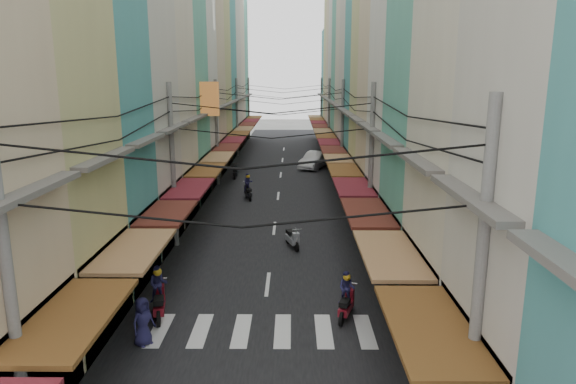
# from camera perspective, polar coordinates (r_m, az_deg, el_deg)

# --- Properties ---
(ground) EXTENTS (160.00, 160.00, 0.00)m
(ground) POSITION_cam_1_polar(r_m,az_deg,el_deg) (23.57, -2.04, -8.32)
(ground) COLOR slate
(ground) RESTS_ON ground
(road) EXTENTS (10.00, 80.00, 0.02)m
(road) POSITION_cam_1_polar(r_m,az_deg,el_deg) (42.82, -0.88, 1.40)
(road) COLOR black
(road) RESTS_ON ground
(sidewalk_left) EXTENTS (3.00, 80.00, 0.06)m
(sidewalk_left) POSITION_cam_1_polar(r_m,az_deg,el_deg) (43.46, -9.48, 1.42)
(sidewalk_left) COLOR gray
(sidewalk_left) RESTS_ON ground
(sidewalk_right) EXTENTS (3.00, 80.00, 0.06)m
(sidewalk_right) POSITION_cam_1_polar(r_m,az_deg,el_deg) (43.15, 7.79, 1.40)
(sidewalk_right) COLOR gray
(sidewalk_right) RESTS_ON ground
(crosswalk) EXTENTS (7.55, 2.40, 0.01)m
(crosswalk) POSITION_cam_1_polar(r_m,az_deg,el_deg) (18.10, -2.89, -15.12)
(crosswalk) COLOR silver
(crosswalk) RESTS_ON ground
(building_row_left) EXTENTS (7.80, 67.67, 23.70)m
(building_row_left) POSITION_cam_1_polar(r_m,az_deg,el_deg) (39.56, -12.98, 14.38)
(building_row_left) COLOR beige
(building_row_left) RESTS_ON ground
(building_row_right) EXTENTS (7.80, 68.98, 22.59)m
(building_row_right) POSITION_cam_1_polar(r_m,az_deg,el_deg) (39.02, 11.01, 13.95)
(building_row_right) COLOR teal
(building_row_right) RESTS_ON ground
(utility_poles) EXTENTS (10.20, 66.13, 8.20)m
(utility_poles) POSITION_cam_1_polar(r_m,az_deg,el_deg) (37.03, -1.10, 9.88)
(utility_poles) COLOR slate
(utility_poles) RESTS_ON ground
(white_car) EXTENTS (5.88, 4.20, 1.93)m
(white_car) POSITION_cam_1_polar(r_m,az_deg,el_deg) (48.17, 3.04, 2.66)
(white_car) COLOR silver
(white_car) RESTS_ON ground
(bicycle) EXTENTS (1.56, 1.05, 1.00)m
(bicycle) POSITION_cam_1_polar(r_m,az_deg,el_deg) (26.13, 14.93, -6.60)
(bicycle) COLOR black
(bicycle) RESTS_ON ground
(moving_scooters) EXTENTS (7.23, 27.53, 1.93)m
(moving_scooters) POSITION_cam_1_polar(r_m,az_deg,el_deg) (26.72, -4.52, -4.52)
(moving_scooters) COLOR black
(moving_scooters) RESTS_ON ground
(parked_scooters) EXTENTS (13.26, 13.78, 1.00)m
(parked_scooters) POSITION_cam_1_polar(r_m,az_deg,el_deg) (20.44, 9.20, -10.49)
(parked_scooters) COLOR black
(parked_scooters) RESTS_ON ground
(pedestrians) EXTENTS (12.75, 21.86, 2.23)m
(pedestrians) POSITION_cam_1_polar(r_m,az_deg,el_deg) (28.16, -10.20, -2.73)
(pedestrians) COLOR black
(pedestrians) RESTS_ON ground
(market_umbrella) EXTENTS (2.25, 2.25, 2.38)m
(market_umbrella) POSITION_cam_1_polar(r_m,az_deg,el_deg) (17.68, 20.18, -9.25)
(market_umbrella) COLOR #B2B2B7
(market_umbrella) RESTS_ON ground
(traffic_sign) EXTENTS (0.10, 0.63, 2.88)m
(traffic_sign) POSITION_cam_1_polar(r_m,az_deg,el_deg) (20.33, 13.23, -5.89)
(traffic_sign) COLOR slate
(traffic_sign) RESTS_ON ground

